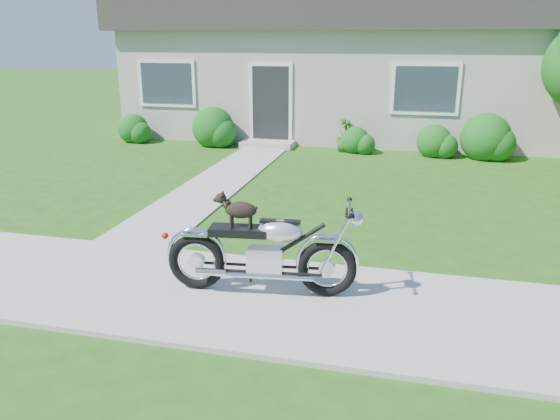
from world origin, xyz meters
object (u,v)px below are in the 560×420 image
object	(u,v)px
potted_plant_left	(210,132)
potted_plant_right	(345,135)
motorcycle_with_dog	(264,251)
house	(342,60)

from	to	relation	value
potted_plant_left	potted_plant_right	world-z (taller)	potted_plant_right
potted_plant_left	motorcycle_with_dog	world-z (taller)	motorcycle_with_dog
motorcycle_with_dog	potted_plant_left	bearing A→B (deg)	108.01
house	potted_plant_right	world-z (taller)	house
potted_plant_right	motorcycle_with_dog	distance (m)	8.45
potted_plant_left	motorcycle_with_dog	bearing A→B (deg)	-65.32
potted_plant_right	motorcycle_with_dog	size ratio (longest dim) A/B	0.38
house	motorcycle_with_dog	world-z (taller)	house
house	potted_plant_left	bearing A→B (deg)	-132.09
potted_plant_left	motorcycle_with_dog	size ratio (longest dim) A/B	0.31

